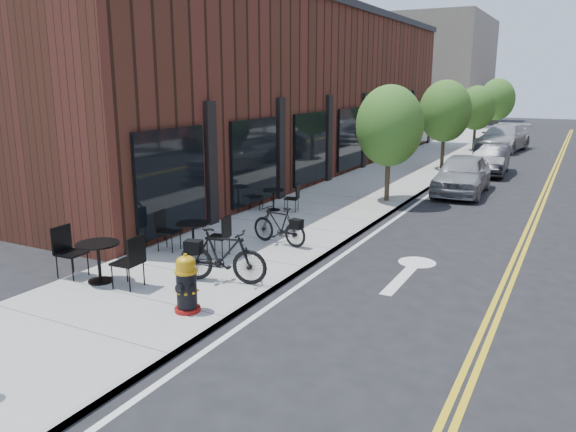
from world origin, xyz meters
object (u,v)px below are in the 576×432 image
Objects in this scene: parked_car_c at (503,138)px; bistro_set_a at (99,256)px; bistro_set_c at (274,197)px; fire_hydrant at (186,284)px; bicycle_left at (279,225)px; bicycle_right at (222,255)px; parked_car_a at (462,174)px; parked_car_b at (490,159)px; bistro_set_b at (193,233)px.

bistro_set_a is at bearing -90.83° from parked_car_c.
fire_hydrant is at bearing -84.45° from bistro_set_c.
bicycle_left is 4.42m from bistro_set_a.
bicycle_right reaches higher than bistro_set_a.
bicycle_left is (-0.57, 4.37, -0.02)m from fire_hydrant.
parked_car_a reaches higher than parked_car_b.
bistro_set_b is at bearing -90.56° from parked_car_c.
parked_car_a is at bearing 61.67° from bistro_set_b.
bistro_set_c is at bearing 6.98° from bicycle_right.
parked_car_c is (2.10, 23.64, 0.18)m from bicycle_left.
bicycle_left reaches higher than bistro_set_c.
parked_car_b is (4.65, 18.37, 0.01)m from bistro_set_a.
bistro_set_a is (-1.88, -4.00, 0.05)m from bicycle_left.
parked_car_b is (0.22, 5.12, -0.07)m from parked_car_a.
fire_hydrant is 3.43m from bistro_set_b.
bistro_set_a is 1.22× the size of bistro_set_c.
bistro_set_a reaches higher than bicycle_left.
fire_hydrant reaches higher than bicycle_left.
parked_car_c reaches higher than parked_car_a.
fire_hydrant is at bearing -11.50° from bistro_set_a.
parked_car_b is at bearing 95.25° from fire_hydrant.
bistro_set_b is at bearing 76.08° from bistro_set_a.
bicycle_right reaches higher than bistro_set_b.
parked_car_b is at bearing 67.08° from bistro_set_b.
parked_car_b is (2.20, 18.74, 0.04)m from fire_hydrant.
parked_car_a is at bearing -23.84° from bicycle_right.
fire_hydrant is 0.26× the size of parked_car_b.
parked_car_a is at bearing -95.44° from parked_car_b.
bistro_set_b is 1.12× the size of bistro_set_c.
fire_hydrant is at bearing 177.15° from bicycle_right.
bicycle_left is 2.11m from bistro_set_b.
bistro_set_a is at bearing -110.25° from parked_car_a.
bicycle_left reaches higher than bistro_set_b.
parked_car_a is at bearing 93.68° from fire_hydrant.
parked_car_a is 1.07× the size of parked_car_b.
bicycle_left is at bearing 39.86° from bistro_set_b.
bistro_set_a is 0.49× the size of parked_car_b.
parked_car_b is at bearing 85.77° from parked_car_a.
bicycle_left is 23.73m from parked_car_c.
bicycle_left is 0.89× the size of bistro_set_b.
fire_hydrant is at bearing -99.66° from parked_car_b.
bistro_set_a is at bearing -107.18° from parked_car_b.
bistro_set_b is (-1.71, 1.30, -0.08)m from bicycle_right.
fire_hydrant reaches higher than bistro_set_c.
parked_car_a reaches higher than bicycle_left.
bicycle_right is 17.42m from parked_car_b.
bistro_set_c is (-2.24, 6.07, -0.13)m from bicycle_right.
bistro_set_c is at bearing -139.62° from bicycle_left.
bistro_set_a is 0.36× the size of parked_car_c.
bistro_set_b is at bearing -96.45° from bistro_set_c.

